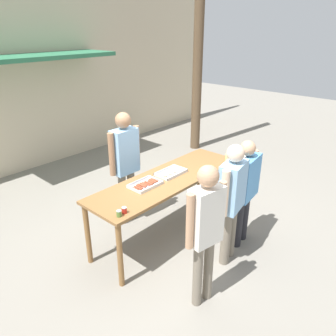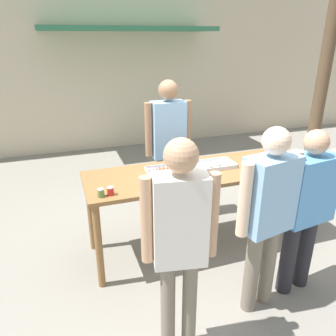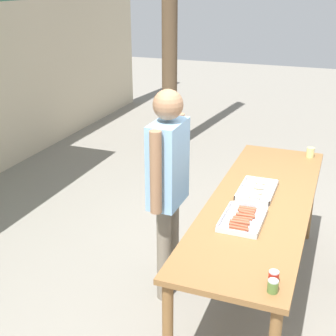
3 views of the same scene
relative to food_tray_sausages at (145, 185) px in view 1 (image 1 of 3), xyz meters
name	(u,v)px [view 1 (image 1 of 3)]	position (x,y,z in m)	size (l,w,h in m)	color
ground_plane	(168,232)	(0.40, -0.06, -0.96)	(24.00, 24.00, 0.00)	gray
building_facade_back	(22,63)	(0.40, 3.92, 1.30)	(12.00, 1.11, 4.50)	beige
serving_table	(168,184)	(0.40, -0.06, -0.12)	(2.57, 0.78, 0.94)	brown
food_tray_sausages	(145,185)	(0.00, 0.00, 0.00)	(0.44, 0.29, 0.04)	silver
food_tray_buns	(171,173)	(0.52, 0.00, 0.00)	(0.45, 0.28, 0.06)	silver
condiment_jar_mustard	(119,213)	(-0.75, -0.34, 0.02)	(0.06, 0.06, 0.08)	#567A38
condiment_jar_ketchup	(124,210)	(-0.67, -0.33, 0.02)	(0.06, 0.06, 0.08)	#B22319
beer_cup	(227,157)	(1.55, -0.33, 0.03)	(0.08, 0.08, 0.10)	#DBC67A
person_server_behind_table	(125,159)	(0.23, 0.67, 0.13)	(0.59, 0.24, 1.81)	#756B5B
person_customer_holding_hotdog	(206,225)	(-0.35, -1.26, 0.09)	(0.52, 0.26, 1.72)	#756B5B
person_customer_with_cup	(244,186)	(0.93, -0.99, -0.03)	(0.68, 0.32, 1.58)	#232328
person_customer_waiting_in_line	(232,195)	(0.48, -1.07, 0.03)	(0.61, 0.31, 1.67)	#756B5B
utility_pole	(199,13)	(3.73, 1.99, 2.25)	(1.10, 0.24, 6.27)	brown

